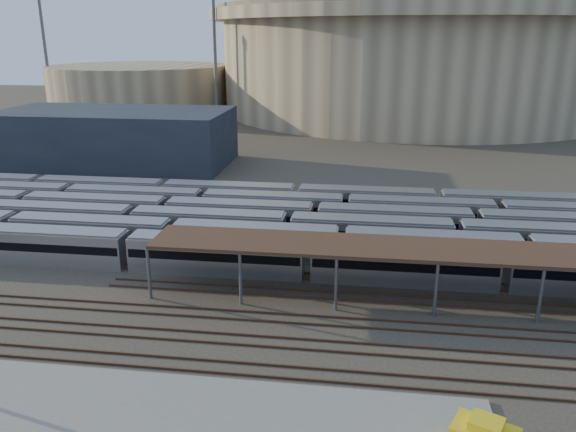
% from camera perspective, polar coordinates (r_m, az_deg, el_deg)
% --- Properties ---
extents(ground, '(420.00, 420.00, 0.00)m').
position_cam_1_polar(ground, '(50.89, -5.74, -9.48)').
color(ground, '#383026').
rests_on(ground, ground).
extents(apron, '(50.00, 9.00, 0.20)m').
position_cam_1_polar(apron, '(40.40, -18.24, -18.30)').
color(apron, gray).
rests_on(apron, ground).
extents(subway_trains, '(118.89, 23.90, 3.60)m').
position_cam_1_polar(subway_trains, '(66.15, 2.81, -1.07)').
color(subway_trains, '#BABABF').
rests_on(subway_trains, ground).
extents(inspection_shed, '(60.30, 6.00, 5.30)m').
position_cam_1_polar(inspection_shed, '(52.38, 19.35, -3.66)').
color(inspection_shed, '#5B5C60').
rests_on(inspection_shed, ground).
extents(empty_tracks, '(170.00, 9.62, 0.18)m').
position_cam_1_polar(empty_tracks, '(46.61, -7.18, -12.18)').
color(empty_tracks, '#4C3323').
rests_on(empty_tracks, ground).
extents(stadium, '(124.00, 124.00, 32.50)m').
position_cam_1_polar(stadium, '(184.45, 12.60, 15.48)').
color(stadium, tan).
rests_on(stadium, ground).
extents(secondary_arena, '(56.00, 56.00, 14.00)m').
position_cam_1_polar(secondary_arena, '(188.47, -14.74, 12.48)').
color(secondary_arena, tan).
rests_on(secondary_arena, ground).
extents(service_building, '(42.00, 20.00, 10.00)m').
position_cam_1_polar(service_building, '(110.55, -17.10, 7.66)').
color(service_building, '#1E232D').
rests_on(service_building, ground).
extents(floodlight_0, '(4.00, 1.00, 38.40)m').
position_cam_1_polar(floodlight_0, '(159.20, -7.47, 16.90)').
color(floodlight_0, '#5B5C60').
rests_on(floodlight_0, ground).
extents(floodlight_1, '(4.00, 1.00, 38.40)m').
position_cam_1_polar(floodlight_1, '(189.90, -23.52, 15.79)').
color(floodlight_1, '#5B5C60').
rests_on(floodlight_1, ground).
extents(floodlight_3, '(4.00, 1.00, 38.40)m').
position_cam_1_polar(floodlight_3, '(204.89, 1.99, 17.26)').
color(floodlight_3, '#5B5C60').
rests_on(floodlight_3, ground).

